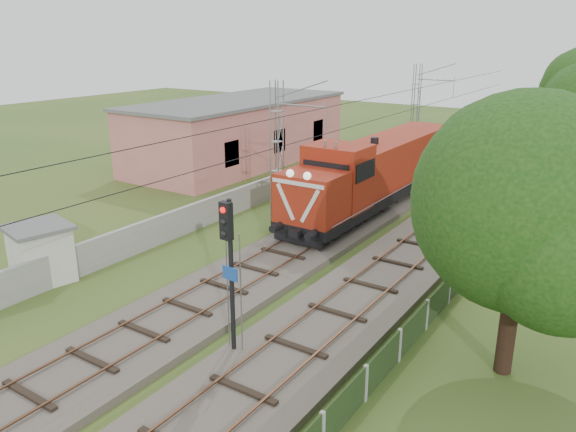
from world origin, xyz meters
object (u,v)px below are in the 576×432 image
Objects in this scene: signal_post at (229,252)px; relay_hut at (41,253)px; coach_rake at (575,102)px; locomotive at (377,170)px.

signal_post is 1.85× the size of relay_hut.
coach_rake is at bearing 88.46° from signal_post.
coach_rake is at bearing 83.66° from locomotive.
locomotive is 19.38m from relay_hut.
signal_post is at bearing -79.70° from locomotive.
signal_post is (-1.70, -63.20, 1.21)m from coach_rake.
relay_hut is at bearing -101.15° from coach_rake.
locomotive is 6.18× the size of relay_hut.
signal_post is at bearing -91.54° from coach_rake.
locomotive reaches higher than coach_rake.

